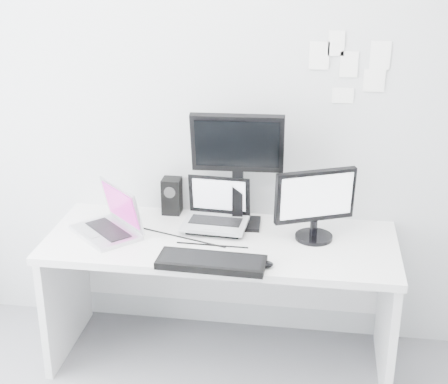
{
  "coord_description": "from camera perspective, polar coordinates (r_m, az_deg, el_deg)",
  "views": [
    {
      "loc": [
        0.46,
        -1.77,
        2.22
      ],
      "look_at": [
        0.02,
        1.23,
        1.0
      ],
      "focal_mm": 53.01,
      "sensor_mm": 36.0,
      "label": 1
    }
  ],
  "objects": [
    {
      "name": "samsung_monitor",
      "position": [
        3.36,
        7.9,
        -1.04
      ],
      "size": [
        0.46,
        0.35,
        0.39
      ],
      "primitive_type": "cube",
      "rotation": [
        0.0,
        0.0,
        0.42
      ],
      "color": "black",
      "rests_on": "desk"
    },
    {
      "name": "wall_note_5",
      "position": [
        3.41,
        9.67,
        12.53
      ],
      "size": [
        0.08,
        0.0,
        0.12
      ],
      "primitive_type": "cube",
      "color": "white",
      "rests_on": "back_wall"
    },
    {
      "name": "rear_monitor",
      "position": [
        3.44,
        1.17,
        2.04
      ],
      "size": [
        0.48,
        0.19,
        0.65
      ],
      "primitive_type": "cube",
      "rotation": [
        0.0,
        0.0,
        0.05
      ],
      "color": "black",
      "rests_on": "desk"
    },
    {
      "name": "back_wall",
      "position": [
        3.51,
        0.56,
        7.56
      ],
      "size": [
        3.6,
        0.0,
        3.6
      ],
      "primitive_type": "plane",
      "rotation": [
        1.57,
        0.0,
        0.0
      ],
      "color": "#B7BABC",
      "rests_on": "ground"
    },
    {
      "name": "wall_note_4",
      "position": [
        3.45,
        12.82,
        9.36
      ],
      "size": [
        0.11,
        0.0,
        0.12
      ],
      "primitive_type": "cube",
      "color": "white",
      "rests_on": "back_wall"
    },
    {
      "name": "desk",
      "position": [
        3.58,
        -0.27,
        -9.35
      ],
      "size": [
        1.8,
        0.7,
        0.73
      ],
      "primitive_type": "cube",
      "color": "white",
      "rests_on": "ground"
    },
    {
      "name": "wall_note_1",
      "position": [
        3.43,
        10.72,
        10.77
      ],
      "size": [
        0.09,
        0.0,
        0.13
      ],
      "primitive_type": "cube",
      "color": "white",
      "rests_on": "back_wall"
    },
    {
      "name": "dell_laptop",
      "position": [
        3.44,
        -0.79,
        -1.21
      ],
      "size": [
        0.35,
        0.28,
        0.28
      ],
      "primitive_type": "cube",
      "rotation": [
        0.0,
        0.0,
        -0.06
      ],
      "color": "#A8ABAF",
      "rests_on": "desk"
    },
    {
      "name": "wall_note_3",
      "position": [
        3.46,
        10.2,
        8.19
      ],
      "size": [
        0.11,
        0.0,
        0.08
      ],
      "primitive_type": "cube",
      "color": "white",
      "rests_on": "back_wall"
    },
    {
      "name": "macbook",
      "position": [
        3.45,
        -10.3,
        -1.61
      ],
      "size": [
        0.44,
        0.44,
        0.27
      ],
      "primitive_type": "cube",
      "rotation": [
        0.0,
        0.0,
        -0.77
      ],
      "color": "#B8B8BC",
      "rests_on": "desk"
    },
    {
      "name": "keyboard",
      "position": [
        3.14,
        -1.09,
        -6.07
      ],
      "size": [
        0.52,
        0.2,
        0.03
      ],
      "primitive_type": "cube",
      "rotation": [
        0.0,
        0.0,
        -0.04
      ],
      "color": "black",
      "rests_on": "desk"
    },
    {
      "name": "wall_note_2",
      "position": [
        3.43,
        13.33,
        11.42
      ],
      "size": [
        0.1,
        0.0,
        0.14
      ],
      "primitive_type": "cube",
      "color": "white",
      "rests_on": "back_wall"
    },
    {
      "name": "speaker",
      "position": [
        3.68,
        -4.52,
        -0.33
      ],
      "size": [
        0.13,
        0.13,
        0.2
      ],
      "primitive_type": "cube",
      "rotation": [
        0.0,
        0.0,
        0.4
      ],
      "color": "black",
      "rests_on": "desk"
    },
    {
      "name": "wall_note_0",
      "position": [
        3.42,
        8.21,
        11.57
      ],
      "size": [
        0.1,
        0.0,
        0.14
      ],
      "primitive_type": "cube",
      "color": "white",
      "rests_on": "back_wall"
    },
    {
      "name": "mouse",
      "position": [
        3.13,
        3.39,
        -6.24
      ],
      "size": [
        0.11,
        0.07,
        0.03
      ],
      "primitive_type": "ellipsoid",
      "rotation": [
        0.0,
        0.0,
        0.13
      ],
      "color": "black",
      "rests_on": "desk"
    }
  ]
}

